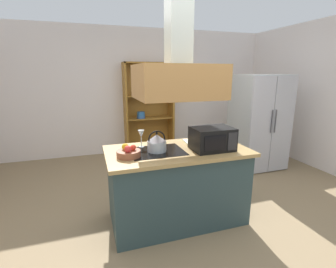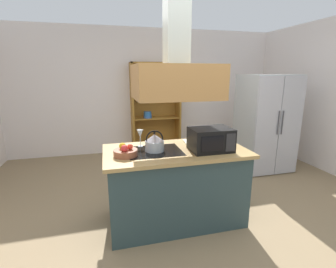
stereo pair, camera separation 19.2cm
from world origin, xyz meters
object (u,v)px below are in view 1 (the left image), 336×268
object	(u,v)px
cutting_board	(198,141)
wine_glass_on_counter	(141,135)
kettle	(157,143)
fruit_bowl	(128,153)
refrigerator	(258,122)
microwave	(212,139)
dish_cabinet	(148,114)

from	to	relation	value
cutting_board	wine_glass_on_counter	distance (m)	0.74
kettle	wine_glass_on_counter	distance (m)	0.26
kettle	fruit_bowl	size ratio (longest dim) A/B	0.94
refrigerator	wine_glass_on_counter	world-z (taller)	refrigerator
refrigerator	microwave	distance (m)	2.16
cutting_board	refrigerator	bearing A→B (deg)	30.43
refrigerator	dish_cabinet	size ratio (longest dim) A/B	0.87
dish_cabinet	kettle	bearing A→B (deg)	-101.60
cutting_board	microwave	size ratio (longest dim) A/B	0.74
refrigerator	wine_glass_on_counter	xyz separation A→B (m)	(-2.44, -0.99, 0.19)
refrigerator	kettle	world-z (taller)	refrigerator
refrigerator	cutting_board	size ratio (longest dim) A/B	5.10
refrigerator	cutting_board	distance (m)	1.98
wine_glass_on_counter	fruit_bowl	distance (m)	0.38
fruit_bowl	dish_cabinet	bearing A→B (deg)	72.39
dish_cabinet	microwave	distance (m)	2.86
refrigerator	cutting_board	world-z (taller)	refrigerator
microwave	wine_glass_on_counter	world-z (taller)	microwave
microwave	fruit_bowl	world-z (taller)	microwave
cutting_board	fruit_bowl	distance (m)	0.98
kettle	wine_glass_on_counter	size ratio (longest dim) A/B	1.16
refrigerator	cutting_board	bearing A→B (deg)	-149.57
microwave	kettle	bearing A→B (deg)	168.20
kettle	microwave	size ratio (longest dim) A/B	0.52
kettle	cutting_board	world-z (taller)	kettle
refrigerator	dish_cabinet	bearing A→B (deg)	139.05
wine_glass_on_counter	fruit_bowl	bearing A→B (deg)	-123.44
dish_cabinet	cutting_board	xyz separation A→B (m)	(0.04, -2.52, 0.03)
kettle	cutting_board	distance (m)	0.64
dish_cabinet	fruit_bowl	distance (m)	2.95
dish_cabinet	fruit_bowl	xyz separation A→B (m)	(-0.89, -2.81, 0.07)
dish_cabinet	wine_glass_on_counter	size ratio (longest dim) A/B	9.61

